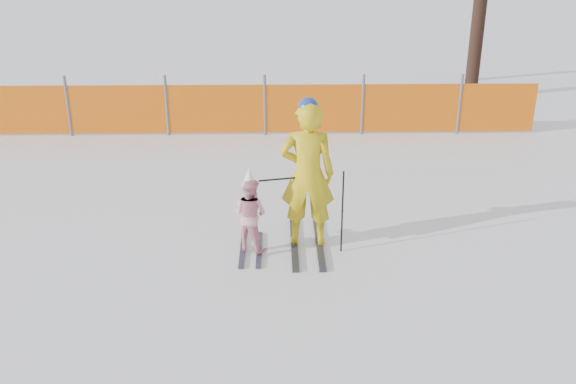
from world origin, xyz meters
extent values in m
plane|color=white|center=(0.00, 0.00, 0.00)|extent=(120.00, 120.00, 0.00)
cube|color=black|center=(0.09, 1.04, 0.02)|extent=(0.09, 1.54, 0.04)
cube|color=black|center=(0.43, 1.04, 0.02)|extent=(0.09, 1.54, 0.04)
imported|color=gold|center=(0.26, 1.04, 1.02)|extent=(0.74, 0.51, 1.96)
sphere|color=#1B3A98|center=(0.26, 1.04, 1.92)|extent=(0.26, 0.26, 0.26)
cube|color=black|center=(-0.60, 0.87, 0.01)|extent=(0.09, 1.01, 0.03)
cube|color=black|center=(-0.38, 0.87, 0.01)|extent=(0.09, 1.01, 0.03)
imported|color=pink|center=(-0.49, 0.87, 0.53)|extent=(0.61, 0.58, 1.00)
cone|color=white|center=(-0.49, 0.87, 1.07)|extent=(0.19, 0.19, 0.24)
cylinder|color=black|center=(0.71, 0.84, 0.57)|extent=(0.02, 0.02, 1.14)
cylinder|color=black|center=(-0.11, 0.96, 0.99)|extent=(0.51, 0.14, 0.02)
cylinder|color=#595960|center=(-4.36, 6.02, 0.62)|extent=(0.06, 0.06, 1.25)
cylinder|color=#595960|center=(-2.36, 6.02, 0.62)|extent=(0.06, 0.06, 1.25)
cylinder|color=#595960|center=(-0.36, 6.02, 0.62)|extent=(0.06, 0.06, 1.25)
cylinder|color=#595960|center=(1.64, 6.02, 0.62)|extent=(0.06, 0.06, 1.25)
cylinder|color=#595960|center=(3.64, 6.02, 0.62)|extent=(0.06, 0.06, 1.25)
cube|color=#E3610B|center=(-2.58, 6.02, 0.55)|extent=(15.57, 0.03, 1.00)
camera|label=1|loc=(-0.14, -6.74, 4.02)|focal=40.00mm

